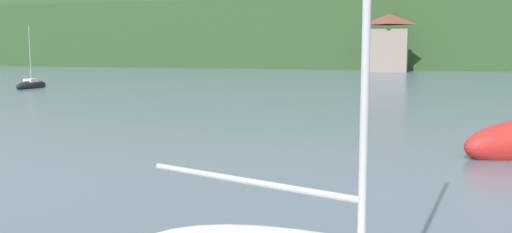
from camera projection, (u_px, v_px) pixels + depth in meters
name	position (u px, v px, depth m)	size (l,w,h in m)	color
wooded_hillside	(266.00, 42.00, 129.88)	(352.00, 53.71, 33.85)	#2D4C28
shore_building_west	(389.00, 44.00, 86.13)	(5.95, 4.94, 8.83)	gray
sailboat_far_10	(31.00, 85.00, 51.30)	(1.42, 4.29, 5.90)	black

